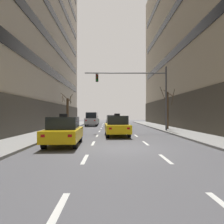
# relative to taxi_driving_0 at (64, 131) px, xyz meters

# --- Properties ---
(ground_plane) EXTENTS (120.00, 120.00, 0.00)m
(ground_plane) POSITION_rel_taxi_driving_0_xyz_m (3.36, -1.05, -0.84)
(ground_plane) COLOR #515156
(sidewalk_left) EXTENTS (3.07, 80.00, 0.14)m
(sidewalk_left) POSITION_rel_taxi_driving_0_xyz_m (-3.21, -1.05, -0.77)
(sidewalk_left) COLOR gray
(sidewalk_left) RESTS_ON ground
(lane_stripe_l1_s2) EXTENTS (0.16, 2.00, 0.01)m
(lane_stripe_l1_s2) POSITION_rel_taxi_driving_0_xyz_m (1.68, -9.05, -0.84)
(lane_stripe_l1_s2) COLOR silver
(lane_stripe_l1_s2) RESTS_ON ground
(lane_stripe_l1_s3) EXTENTS (0.16, 2.00, 0.01)m
(lane_stripe_l1_s3) POSITION_rel_taxi_driving_0_xyz_m (1.68, -4.05, -0.84)
(lane_stripe_l1_s3) COLOR silver
(lane_stripe_l1_s3) RESTS_ON ground
(lane_stripe_l1_s4) EXTENTS (0.16, 2.00, 0.01)m
(lane_stripe_l1_s4) POSITION_rel_taxi_driving_0_xyz_m (1.68, 0.95, -0.84)
(lane_stripe_l1_s4) COLOR silver
(lane_stripe_l1_s4) RESTS_ON ground
(lane_stripe_l1_s5) EXTENTS (0.16, 2.00, 0.01)m
(lane_stripe_l1_s5) POSITION_rel_taxi_driving_0_xyz_m (1.68, 5.95, -0.84)
(lane_stripe_l1_s5) COLOR silver
(lane_stripe_l1_s5) RESTS_ON ground
(lane_stripe_l1_s6) EXTENTS (0.16, 2.00, 0.01)m
(lane_stripe_l1_s6) POSITION_rel_taxi_driving_0_xyz_m (1.68, 10.95, -0.84)
(lane_stripe_l1_s6) COLOR silver
(lane_stripe_l1_s6) RESTS_ON ground
(lane_stripe_l1_s7) EXTENTS (0.16, 2.00, 0.01)m
(lane_stripe_l1_s7) POSITION_rel_taxi_driving_0_xyz_m (1.68, 15.95, -0.84)
(lane_stripe_l1_s7) COLOR silver
(lane_stripe_l1_s7) RESTS_ON ground
(lane_stripe_l1_s8) EXTENTS (0.16, 2.00, 0.01)m
(lane_stripe_l1_s8) POSITION_rel_taxi_driving_0_xyz_m (1.68, 20.95, -0.84)
(lane_stripe_l1_s8) COLOR silver
(lane_stripe_l1_s8) RESTS_ON ground
(lane_stripe_l1_s9) EXTENTS (0.16, 2.00, 0.01)m
(lane_stripe_l1_s9) POSITION_rel_taxi_driving_0_xyz_m (1.68, 25.95, -0.84)
(lane_stripe_l1_s9) COLOR silver
(lane_stripe_l1_s9) RESTS_ON ground
(lane_stripe_l1_s10) EXTENTS (0.16, 2.00, 0.01)m
(lane_stripe_l1_s10) POSITION_rel_taxi_driving_0_xyz_m (1.68, 30.95, -0.84)
(lane_stripe_l1_s10) COLOR silver
(lane_stripe_l1_s10) RESTS_ON ground
(lane_stripe_l2_s3) EXTENTS (0.16, 2.00, 0.01)m
(lane_stripe_l2_s3) POSITION_rel_taxi_driving_0_xyz_m (5.04, -4.05, -0.84)
(lane_stripe_l2_s3) COLOR silver
(lane_stripe_l2_s3) RESTS_ON ground
(lane_stripe_l2_s4) EXTENTS (0.16, 2.00, 0.01)m
(lane_stripe_l2_s4) POSITION_rel_taxi_driving_0_xyz_m (5.04, 0.95, -0.84)
(lane_stripe_l2_s4) COLOR silver
(lane_stripe_l2_s4) RESTS_ON ground
(lane_stripe_l2_s5) EXTENTS (0.16, 2.00, 0.01)m
(lane_stripe_l2_s5) POSITION_rel_taxi_driving_0_xyz_m (5.04, 5.95, -0.84)
(lane_stripe_l2_s5) COLOR silver
(lane_stripe_l2_s5) RESTS_ON ground
(lane_stripe_l2_s6) EXTENTS (0.16, 2.00, 0.01)m
(lane_stripe_l2_s6) POSITION_rel_taxi_driving_0_xyz_m (5.04, 10.95, -0.84)
(lane_stripe_l2_s6) COLOR silver
(lane_stripe_l2_s6) RESTS_ON ground
(lane_stripe_l2_s7) EXTENTS (0.16, 2.00, 0.01)m
(lane_stripe_l2_s7) POSITION_rel_taxi_driving_0_xyz_m (5.04, 15.95, -0.84)
(lane_stripe_l2_s7) COLOR silver
(lane_stripe_l2_s7) RESTS_ON ground
(lane_stripe_l2_s8) EXTENTS (0.16, 2.00, 0.01)m
(lane_stripe_l2_s8) POSITION_rel_taxi_driving_0_xyz_m (5.04, 20.95, -0.84)
(lane_stripe_l2_s8) COLOR silver
(lane_stripe_l2_s8) RESTS_ON ground
(lane_stripe_l2_s9) EXTENTS (0.16, 2.00, 0.01)m
(lane_stripe_l2_s9) POSITION_rel_taxi_driving_0_xyz_m (5.04, 25.95, -0.84)
(lane_stripe_l2_s9) COLOR silver
(lane_stripe_l2_s9) RESTS_ON ground
(lane_stripe_l2_s10) EXTENTS (0.16, 2.00, 0.01)m
(lane_stripe_l2_s10) POSITION_rel_taxi_driving_0_xyz_m (5.04, 30.95, -0.84)
(lane_stripe_l2_s10) COLOR silver
(lane_stripe_l2_s10) RESTS_ON ground
(taxi_driving_0) EXTENTS (2.05, 4.61, 1.89)m
(taxi_driving_0) POSITION_rel_taxi_driving_0_xyz_m (0.00, 0.00, 0.00)
(taxi_driving_0) COLOR black
(taxi_driving_0) RESTS_ON ground
(car_driving_1) EXTENTS (1.91, 4.25, 1.57)m
(car_driving_1) POSITION_rel_taxi_driving_0_xyz_m (-0.07, 27.12, -0.07)
(car_driving_1) COLOR black
(car_driving_1) RESTS_ON ground
(car_driving_2) EXTENTS (1.92, 4.30, 1.59)m
(car_driving_2) POSITION_rel_taxi_driving_0_xyz_m (3.31, 15.03, -0.06)
(car_driving_2) COLOR black
(car_driving_2) RESTS_ON ground
(taxi_driving_3) EXTENTS (2.14, 4.70, 1.92)m
(taxi_driving_3) POSITION_rel_taxi_driving_0_xyz_m (3.38, 5.53, 0.01)
(taxi_driving_3) COLOR black
(taxi_driving_3) RESTS_ON ground
(car_driving_4) EXTENTS (2.02, 4.64, 1.73)m
(car_driving_4) POSITION_rel_taxi_driving_0_xyz_m (3.30, 21.68, 0.01)
(car_driving_4) COLOR black
(car_driving_4) RESTS_ON ground
(car_driving_5) EXTENTS (1.93, 4.45, 2.14)m
(car_driving_5) POSITION_rel_taxi_driving_0_xyz_m (0.03, 21.67, 0.22)
(car_driving_5) COLOR black
(car_driving_5) RESTS_ON ground
(traffic_signal_0) EXTENTS (8.75, 0.35, 6.79)m
(traffic_signal_0) POSITION_rel_taxi_driving_0_xyz_m (6.25, 10.28, 3.88)
(traffic_signal_0) COLOR #4C4C51
(traffic_signal_0) RESTS_ON sidewalk_right
(street_tree_0) EXTENTS (1.59, 1.58, 4.58)m
(street_tree_0) POSITION_rel_taxi_driving_0_xyz_m (-2.92, 16.96, 1.40)
(street_tree_0) COLOR #4C3823
(street_tree_0) RESTS_ON sidewalk_left
(street_tree_1) EXTENTS (1.52, 1.50, 5.03)m
(street_tree_1) POSITION_rel_taxi_driving_0_xyz_m (9.63, 12.85, 1.64)
(street_tree_1) COLOR #4C3823
(street_tree_1) RESTS_ON sidewalk_right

